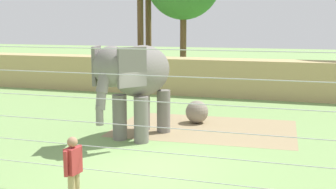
{
  "coord_description": "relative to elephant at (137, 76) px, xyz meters",
  "views": [
    {
      "loc": [
        3.95,
        -11.28,
        4.0
      ],
      "look_at": [
        -0.77,
        3.8,
        1.4
      ],
      "focal_mm": 46.51,
      "sensor_mm": 36.0,
      "label": 1
    }
  ],
  "objects": [
    {
      "name": "zookeeper",
      "position": [
        0.97,
        -6.15,
        -1.26
      ],
      "size": [
        0.27,
        0.59,
        1.67
      ],
      "color": "tan",
      "rests_on": "ground"
    },
    {
      "name": "ground_plane",
      "position": [
        1.53,
        -2.62,
        -2.19
      ],
      "size": [
        120.0,
        120.0,
        0.0
      ],
      "primitive_type": "plane",
      "color": "#759956"
    },
    {
      "name": "dirt_patch",
      "position": [
        1.97,
        2.08,
        -2.19
      ],
      "size": [
        6.97,
        4.72,
        0.01
      ],
      "primitive_type": "cube",
      "rotation": [
        0.0,
        0.0,
        0.04
      ],
      "color": "#937F5B",
      "rests_on": "ground"
    },
    {
      "name": "elephant",
      "position": [
        0.0,
        0.0,
        0.0
      ],
      "size": [
        2.18,
        4.42,
        3.31
      ],
      "color": "slate",
      "rests_on": "ground"
    },
    {
      "name": "cable_fence",
      "position": [
        1.53,
        -5.21,
        -0.37
      ],
      "size": [
        11.26,
        0.21,
        3.6
      ],
      "color": "brown",
      "rests_on": "ground"
    },
    {
      "name": "embankment_wall",
      "position": [
        1.53,
        9.95,
        -1.17
      ],
      "size": [
        36.0,
        1.8,
        2.03
      ],
      "primitive_type": "cube",
      "color": "tan",
      "rests_on": "ground"
    },
    {
      "name": "enrichment_ball",
      "position": [
        1.45,
        2.88,
        -1.73
      ],
      "size": [
        0.92,
        0.92,
        0.92
      ],
      "primitive_type": "sphere",
      "color": "gray",
      "rests_on": "ground"
    }
  ]
}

